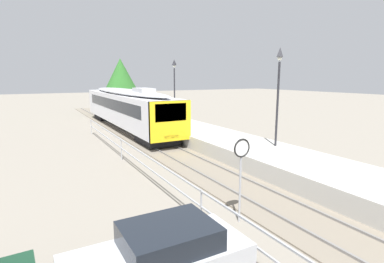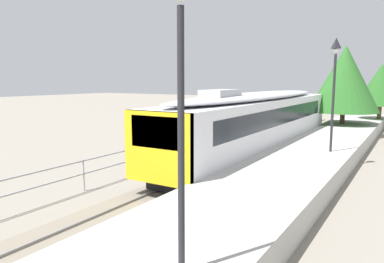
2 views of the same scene
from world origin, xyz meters
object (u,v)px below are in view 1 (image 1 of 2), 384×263
Objects in this scene: commuter_train at (126,106)px; platform_lamp_far_end at (174,78)px; speed_limit_sign at (241,159)px; parked_hatchback_silver at (161,259)px; platform_lamp_mid_platform at (279,78)px.

platform_lamp_far_end reaches higher than commuter_train.
speed_limit_sign is (-6.22, -17.90, -2.50)m from platform_lamp_far_end.
speed_limit_sign is (-2.02, -19.20, -0.02)m from commuter_train.
platform_lamp_far_end is at bearing 63.65° from parked_hatchback_silver.
commuter_train is at bearing 162.79° from platform_lamp_far_end.
commuter_train is at bearing 106.31° from platform_lamp_mid_platform.
parked_hatchback_silver is (-9.74, -6.62, -3.83)m from platform_lamp_mid_platform.
speed_limit_sign is 4.17m from parked_hatchback_silver.
platform_lamp_far_end is 1.91× the size of speed_limit_sign.
commuter_train is at bearing 75.19° from parked_hatchback_silver.
parked_hatchback_silver is (-3.53, -1.77, -1.33)m from speed_limit_sign.
platform_lamp_far_end is 1.33× the size of parked_hatchback_silver.
platform_lamp_far_end is at bearing 90.00° from platform_lamp_mid_platform.
commuter_train is 5.05m from platform_lamp_far_end.
commuter_train is at bearing 84.00° from speed_limit_sign.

